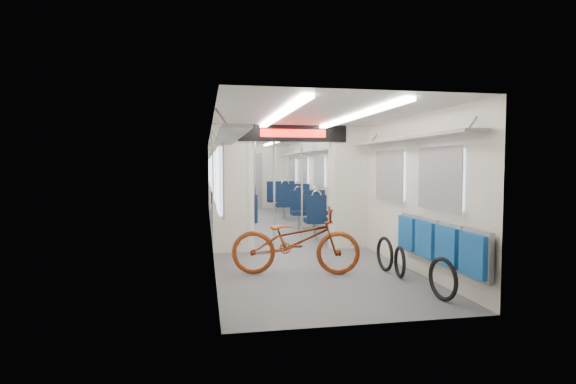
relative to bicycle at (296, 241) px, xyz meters
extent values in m
plane|color=#515456|center=(0.31, 3.86, -0.49)|extent=(12.00, 12.00, 0.00)
cube|color=silver|center=(-1.14, 3.86, 0.66)|extent=(0.02, 12.00, 2.30)
cube|color=silver|center=(1.76, 3.86, 0.66)|extent=(0.02, 12.00, 2.30)
cube|color=silver|center=(0.31, 9.86, 0.66)|extent=(2.90, 0.02, 2.30)
cube|color=silver|center=(0.31, -2.14, 0.66)|extent=(2.90, 0.02, 2.30)
cube|color=silver|center=(0.31, 3.86, 1.81)|extent=(2.90, 12.00, 0.02)
cube|color=white|center=(-0.24, 3.86, 1.78)|extent=(0.12, 11.40, 0.04)
cube|color=white|center=(0.86, 3.86, 1.78)|extent=(0.12, 11.40, 0.04)
cube|color=silver|center=(-0.82, 1.86, 0.51)|extent=(0.65, 0.18, 2.00)
cube|color=silver|center=(1.43, 1.86, 0.51)|extent=(0.65, 0.18, 2.00)
cube|color=silver|center=(0.31, 1.86, 1.66)|extent=(2.90, 0.18, 0.30)
cylinder|color=silver|center=(-0.49, 1.86, 0.51)|extent=(0.20, 0.20, 2.00)
cylinder|color=silver|center=(1.11, 1.86, 0.51)|extent=(0.20, 0.20, 2.00)
cube|color=black|center=(0.31, 1.75, 1.66)|extent=(2.00, 0.03, 0.30)
cube|color=#FF0C07|center=(0.31, 1.73, 1.66)|extent=(1.20, 0.02, 0.14)
cube|color=silver|center=(-1.11, -0.94, 0.91)|extent=(0.04, 1.00, 0.75)
cube|color=silver|center=(1.73, -0.94, 0.91)|extent=(0.04, 1.00, 0.75)
cube|color=silver|center=(-1.11, 0.66, 0.91)|extent=(0.04, 1.00, 0.75)
cube|color=silver|center=(1.73, 0.66, 0.91)|extent=(0.04, 1.00, 0.75)
cube|color=silver|center=(-1.11, 3.36, 0.91)|extent=(0.04, 1.00, 0.75)
cube|color=silver|center=(1.73, 3.36, 0.91)|extent=(0.04, 1.00, 0.75)
cube|color=silver|center=(-1.11, 5.26, 0.91)|extent=(0.04, 1.00, 0.75)
cube|color=silver|center=(1.73, 5.26, 0.91)|extent=(0.04, 1.00, 0.75)
cube|color=silver|center=(-1.11, 7.16, 0.91)|extent=(0.04, 1.00, 0.75)
cube|color=silver|center=(1.73, 7.16, 0.91)|extent=(0.04, 1.00, 0.75)
cube|color=silver|center=(-1.11, 8.96, 0.91)|extent=(0.04, 1.00, 0.75)
cube|color=silver|center=(1.73, 8.96, 0.91)|extent=(0.04, 1.00, 0.75)
cube|color=gray|center=(-0.96, -0.14, 1.46)|extent=(0.30, 3.60, 0.04)
cube|color=gray|center=(1.58, -0.14, 1.46)|extent=(0.30, 3.60, 0.04)
cube|color=gray|center=(-0.96, 5.86, 1.46)|extent=(0.30, 7.60, 0.04)
cube|color=gray|center=(1.58, 5.86, 1.46)|extent=(0.30, 7.60, 0.04)
cube|color=gray|center=(0.31, 9.80, 0.51)|extent=(0.90, 0.05, 2.00)
imported|color=maroon|center=(0.00, 0.00, 0.00)|extent=(1.94, 1.00, 0.97)
cube|color=gray|center=(1.69, -1.82, 0.09)|extent=(0.06, 0.50, 0.57)
cube|color=#0F488F|center=(1.63, -1.82, 0.09)|extent=(0.06, 0.46, 0.48)
cube|color=gray|center=(1.69, -1.27, 0.09)|extent=(0.06, 0.50, 0.57)
cube|color=#0F488F|center=(1.63, -1.27, 0.09)|extent=(0.06, 0.46, 0.48)
cube|color=gray|center=(1.69, -0.72, 0.09)|extent=(0.06, 0.50, 0.57)
cube|color=#0F488F|center=(1.63, -0.72, 0.09)|extent=(0.06, 0.46, 0.48)
cube|color=gray|center=(1.69, -0.17, 0.09)|extent=(0.06, 0.50, 0.57)
cube|color=#0F488F|center=(1.63, -0.17, 0.09)|extent=(0.06, 0.46, 0.48)
torus|color=black|center=(1.42, -1.56, -0.25)|extent=(0.12, 0.51, 0.51)
torus|color=black|center=(1.39, -0.48, -0.29)|extent=(0.11, 0.45, 0.45)
torus|color=black|center=(1.34, -0.06, -0.25)|extent=(0.07, 0.52, 0.52)
cube|color=#0B1832|center=(-0.39, 3.26, -0.09)|extent=(0.41, 0.38, 0.10)
cylinder|color=gray|center=(-0.39, 3.26, -0.31)|extent=(0.10, 0.10, 0.35)
cube|color=#0B1832|center=(-0.39, 3.10, 0.21)|extent=(0.41, 0.07, 0.50)
torus|color=silver|center=(-0.39, 3.10, 0.46)|extent=(0.21, 0.03, 0.21)
cube|color=#0B1832|center=(-0.39, 4.80, -0.09)|extent=(0.41, 0.38, 0.10)
cylinder|color=gray|center=(-0.39, 4.80, -0.31)|extent=(0.10, 0.10, 0.35)
cube|color=#0B1832|center=(-0.39, 4.95, 0.21)|extent=(0.41, 0.07, 0.50)
torus|color=silver|center=(-0.39, 4.95, 0.46)|extent=(0.21, 0.03, 0.21)
cube|color=#0B1832|center=(-0.86, 3.26, -0.09)|extent=(0.41, 0.38, 0.10)
cylinder|color=gray|center=(-0.86, 3.26, -0.31)|extent=(0.10, 0.10, 0.35)
cube|color=#0B1832|center=(-0.86, 3.10, 0.21)|extent=(0.41, 0.07, 0.50)
torus|color=silver|center=(-0.86, 3.10, 0.46)|extent=(0.21, 0.03, 0.21)
cube|color=#0B1832|center=(-0.86, 4.80, -0.09)|extent=(0.41, 0.38, 0.10)
cylinder|color=gray|center=(-0.86, 4.80, -0.31)|extent=(0.10, 0.10, 0.35)
cube|color=#0B1832|center=(-0.86, 4.95, 0.21)|extent=(0.41, 0.07, 0.50)
torus|color=silver|center=(-0.86, 4.95, 0.46)|extent=(0.21, 0.03, 0.21)
cube|color=#0B1832|center=(1.01, 2.91, -0.09)|extent=(0.41, 0.38, 0.10)
cylinder|color=gray|center=(1.01, 2.91, -0.31)|extent=(0.10, 0.10, 0.35)
cube|color=#0B1832|center=(1.01, 2.76, 0.21)|extent=(0.41, 0.07, 0.50)
torus|color=silver|center=(1.01, 2.76, 0.46)|extent=(0.21, 0.03, 0.21)
cube|color=#0B1832|center=(1.01, 4.45, -0.09)|extent=(0.41, 0.38, 0.10)
cylinder|color=gray|center=(1.01, 4.45, -0.31)|extent=(0.10, 0.10, 0.35)
cube|color=#0B1832|center=(1.01, 4.60, 0.21)|extent=(0.41, 0.07, 0.50)
torus|color=silver|center=(1.01, 4.60, 0.46)|extent=(0.21, 0.03, 0.21)
cube|color=#0B1832|center=(1.48, 2.91, -0.09)|extent=(0.41, 0.38, 0.10)
cylinder|color=gray|center=(1.48, 2.91, -0.31)|extent=(0.10, 0.10, 0.35)
cube|color=#0B1832|center=(1.48, 2.76, 0.21)|extent=(0.41, 0.07, 0.50)
torus|color=silver|center=(1.48, 2.76, 0.46)|extent=(0.21, 0.03, 0.21)
cube|color=#0B1832|center=(1.48, 4.45, -0.09)|extent=(0.41, 0.38, 0.10)
cylinder|color=gray|center=(1.48, 4.45, -0.31)|extent=(0.10, 0.10, 0.35)
cube|color=#0B1832|center=(1.48, 4.60, 0.21)|extent=(0.41, 0.07, 0.50)
torus|color=silver|center=(1.48, 4.60, 0.46)|extent=(0.21, 0.03, 0.21)
cube|color=#0B1832|center=(-0.39, 6.45, -0.09)|extent=(0.44, 0.41, 0.10)
cylinder|color=gray|center=(-0.39, 6.45, -0.31)|extent=(0.10, 0.10, 0.35)
cube|color=#0B1832|center=(-0.39, 6.28, 0.23)|extent=(0.44, 0.08, 0.54)
torus|color=silver|center=(-0.39, 6.28, 0.50)|extent=(0.22, 0.03, 0.22)
cube|color=#0B1832|center=(-0.39, 8.12, -0.09)|extent=(0.44, 0.41, 0.10)
cylinder|color=gray|center=(-0.39, 8.12, -0.31)|extent=(0.10, 0.10, 0.35)
cube|color=#0B1832|center=(-0.39, 8.29, 0.23)|extent=(0.44, 0.08, 0.54)
torus|color=silver|center=(-0.39, 8.29, 0.50)|extent=(0.22, 0.03, 0.22)
cube|color=#0B1832|center=(-0.86, 6.45, -0.09)|extent=(0.44, 0.41, 0.10)
cylinder|color=gray|center=(-0.86, 6.45, -0.31)|extent=(0.10, 0.10, 0.35)
cube|color=#0B1832|center=(-0.86, 6.28, 0.23)|extent=(0.44, 0.08, 0.54)
torus|color=silver|center=(-0.86, 6.28, 0.50)|extent=(0.22, 0.03, 0.22)
cube|color=#0B1832|center=(-0.86, 8.12, -0.09)|extent=(0.44, 0.41, 0.10)
cylinder|color=gray|center=(-0.86, 8.12, -0.31)|extent=(0.10, 0.10, 0.35)
cube|color=#0B1832|center=(-0.86, 8.29, 0.23)|extent=(0.44, 0.08, 0.54)
torus|color=silver|center=(-0.86, 8.29, 0.50)|extent=(0.22, 0.03, 0.22)
cube|color=#0B1832|center=(1.01, 6.63, -0.09)|extent=(0.48, 0.44, 0.10)
cylinder|color=gray|center=(1.01, 6.63, -0.31)|extent=(0.10, 0.10, 0.35)
cube|color=#0B1832|center=(1.01, 6.45, 0.25)|extent=(0.48, 0.08, 0.58)
torus|color=silver|center=(1.01, 6.45, 0.54)|extent=(0.24, 0.03, 0.24)
cube|color=#0B1832|center=(1.01, 8.43, -0.09)|extent=(0.48, 0.44, 0.10)
cylinder|color=gray|center=(1.01, 8.43, -0.31)|extent=(0.10, 0.10, 0.35)
cube|color=#0B1832|center=(1.01, 8.60, 0.25)|extent=(0.48, 0.08, 0.58)
torus|color=silver|center=(1.01, 8.60, 0.54)|extent=(0.24, 0.03, 0.24)
cube|color=#0B1832|center=(1.48, 6.63, -0.09)|extent=(0.48, 0.44, 0.10)
cylinder|color=gray|center=(1.48, 6.63, -0.31)|extent=(0.10, 0.10, 0.35)
cube|color=#0B1832|center=(1.48, 6.45, 0.25)|extent=(0.48, 0.08, 0.58)
torus|color=silver|center=(1.48, 6.45, 0.54)|extent=(0.24, 0.03, 0.24)
cube|color=#0B1832|center=(1.48, 8.43, -0.09)|extent=(0.48, 0.44, 0.10)
cylinder|color=gray|center=(1.48, 8.43, -0.31)|extent=(0.10, 0.10, 0.35)
cube|color=#0B1832|center=(1.48, 8.60, 0.25)|extent=(0.48, 0.08, 0.58)
torus|color=silver|center=(1.48, 8.60, 0.54)|extent=(0.24, 0.03, 0.24)
cylinder|color=silver|center=(0.05, 2.36, 0.66)|extent=(0.05, 0.05, 2.30)
cylinder|color=silver|center=(0.62, 2.40, 0.66)|extent=(0.04, 0.04, 2.30)
cylinder|color=silver|center=(0.03, 5.42, 0.66)|extent=(0.04, 0.04, 2.30)
cylinder|color=silver|center=(0.59, 5.82, 0.66)|extent=(0.04, 0.04, 2.30)
camera|label=1|loc=(-1.28, -6.27, 1.09)|focal=28.00mm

